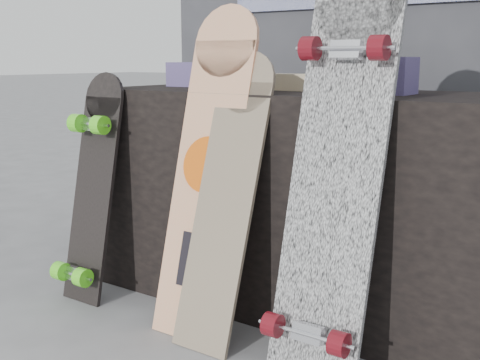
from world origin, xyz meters
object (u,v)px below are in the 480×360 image
Objects in this scene: longboard_geisha at (208,160)px; skateboard_dark at (91,185)px; longboard_celtic at (227,189)px; vendor_table at (302,199)px; longboard_cascadia at (337,159)px.

skateboard_dark is at bearing -173.46° from longboard_geisha.
skateboard_dark is (-0.62, -0.02, -0.06)m from longboard_celtic.
longboard_geisha is 0.54m from skateboard_dark.
vendor_table is 1.31× the size of longboard_cascadia.
skateboard_dark is at bearing -149.12° from vendor_table.
longboard_celtic is at bearing -99.32° from vendor_table.
longboard_celtic is at bearing -19.00° from longboard_geisha.
longboard_celtic reaches higher than vendor_table.
longboard_celtic is at bearing 2.18° from skateboard_dark.
vendor_table is 1.85× the size of skateboard_dark.
longboard_cascadia reaches higher than skateboard_dark.
longboard_cascadia is (0.38, 0.00, 0.13)m from longboard_celtic.
vendor_table is 0.80m from skateboard_dark.
longboard_geisha is 0.14m from longboard_celtic.
skateboard_dark is at bearing -178.45° from longboard_cascadia.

